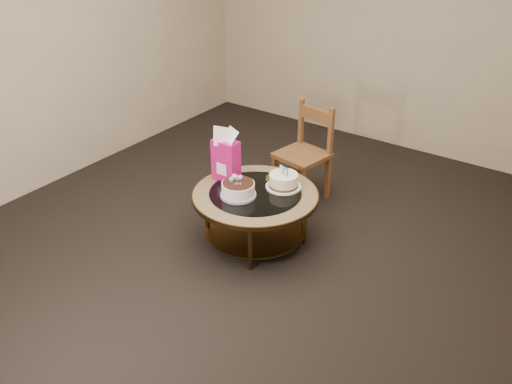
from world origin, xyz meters
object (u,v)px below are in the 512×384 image
Objects in this scene: decorated_cake at (238,190)px; gift_bag at (226,155)px; cream_cake at (284,181)px; dining_chair at (305,153)px.

gift_bag is (-0.26, 0.18, 0.17)m from decorated_cake.
cream_cake is 0.65× the size of gift_bag.
decorated_cake is 1.00m from dining_chair.
gift_bag reaches higher than dining_chair.
dining_chair is (0.01, 1.00, -0.06)m from decorated_cake.
decorated_cake is 0.98× the size of cream_cake.
cream_cake is (0.21, 0.33, 0.00)m from decorated_cake.
gift_bag reaches higher than cream_cake.
gift_bag is (-0.47, -0.15, 0.16)m from cream_cake.
decorated_cake is at bearing -33.70° from gift_bag.
gift_bag reaches higher than decorated_cake.
dining_chair reaches higher than decorated_cake.
dining_chair is (-0.20, 0.67, -0.06)m from cream_cake.
decorated_cake is 0.32× the size of dining_chair.
decorated_cake is at bearing -101.72° from cream_cake.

